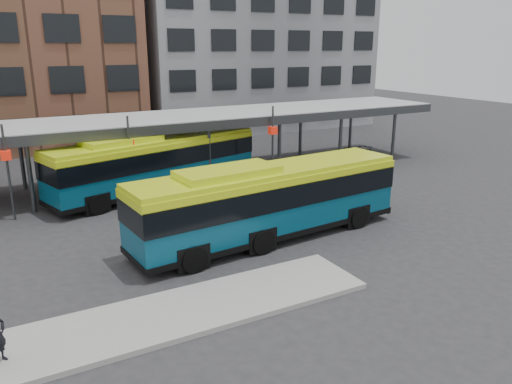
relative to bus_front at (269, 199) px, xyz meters
The scene contains 7 objects.
ground 2.47m from the bus_front, 121.77° to the right, with size 120.00×120.00×0.00m, color #28282B.
boarding_island 7.93m from the bus_front, 145.36° to the right, with size 14.00×3.00×0.18m, color gray.
canopy 11.69m from the bus_front, 94.60° to the left, with size 40.00×6.53×4.80m.
building_grey 35.10m from the bus_front, 63.69° to the left, with size 24.00×14.00×20.00m, color slate.
bus_front is the anchor object (origin of this frame).
bus_rear 9.75m from the bus_front, 102.29° to the left, with size 13.15×6.03×3.55m.
bike_rack 16.49m from the bus_front, 40.01° to the left, with size 6.59×1.68×0.98m.
Camera 1 is at (-9.83, -16.76, 8.42)m, focal length 35.00 mm.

